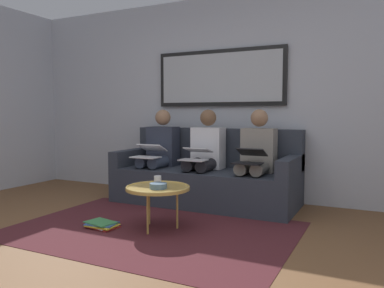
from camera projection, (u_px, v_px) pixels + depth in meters
The scene contains 15 objects.
ground_plane at pixel (91, 268), 2.85m from camera, with size 6.00×5.20×0.10m, color brown.
wall_rear at pixel (222, 98), 5.07m from camera, with size 6.00×0.12×2.60m, color #B7BCC6.
area_rug at pixel (152, 230), 3.61m from camera, with size 2.60×1.80×0.01m, color #4C1E23.
couch at pixel (207, 177), 4.72m from camera, with size 2.20×0.90×0.90m.
framed_mirror at pixel (219, 78), 4.97m from camera, with size 1.74×0.05×0.72m.
coffee_table at pixel (158, 188), 3.61m from camera, with size 0.60×0.60×0.41m.
cup at pixel (158, 180), 3.70m from camera, with size 0.07×0.07×0.09m, color silver.
bowl at pixel (158, 186), 3.53m from camera, with size 0.16×0.16×0.05m, color slate.
person_left at pixel (256, 156), 4.35m from camera, with size 0.38×0.58×1.14m.
laptop_black at pixel (250, 157), 4.14m from camera, with size 0.30×0.36×0.16m.
person_middle at pixel (205, 154), 4.63m from camera, with size 0.38×0.58×1.14m.
laptop_silver at pixel (196, 154), 4.41m from camera, with size 0.30×0.33×0.14m.
person_right at pixel (159, 151), 4.91m from camera, with size 0.38×0.58×1.14m.
laptop_white at pixel (149, 152), 4.70m from camera, with size 0.33×0.36×0.16m.
magazine_stack at pixel (102, 225), 3.68m from camera, with size 0.34×0.27×0.05m.
Camera 1 is at (-1.89, 2.16, 1.09)m, focal length 36.02 mm.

